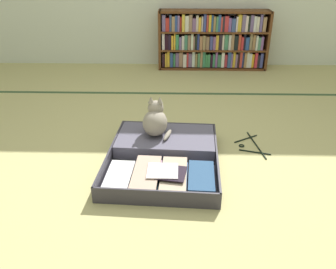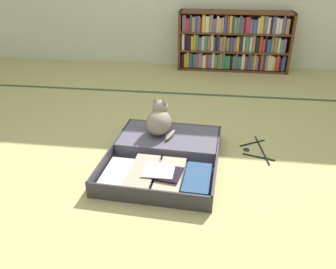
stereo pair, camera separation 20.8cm
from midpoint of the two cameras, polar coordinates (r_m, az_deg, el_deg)
name	(u,v)px [view 1 (the left image)]	position (r m, az deg, el deg)	size (l,w,h in m)	color
ground_plane	(160,160)	(2.33, -3.94, -4.36)	(10.00, 10.00, 0.00)	tan
tatami_border	(166,93)	(3.50, -2.09, 6.93)	(4.80, 0.05, 0.00)	#365030
bookshelf	(212,41)	(4.32, 6.08, 15.44)	(1.33, 0.27, 0.69)	#5A3218
open_suitcase	(165,154)	(2.31, -3.15, -3.38)	(0.76, 0.91, 0.11)	#36333D
black_cat	(155,121)	(2.40, -4.61, 2.30)	(0.22, 0.24, 0.27)	gray
clothes_hanger	(251,145)	(2.55, 11.61, -1.83)	(0.23, 0.40, 0.01)	black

